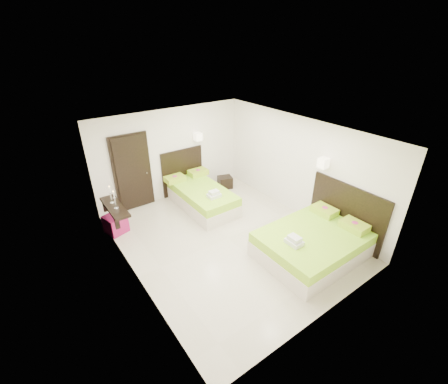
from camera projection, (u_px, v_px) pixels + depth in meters
floor at (228, 238)px, 7.20m from camera, size 5.50×5.50×0.00m
bed_single at (200, 195)px, 8.45m from camera, size 1.33×2.22×1.83m
bed_double at (315, 241)px, 6.55m from camera, size 2.25×1.91×1.85m
nightstand at (225, 182)px, 9.50m from camera, size 0.50×0.47×0.37m
ottoman at (116, 224)px, 7.34m from camera, size 0.56×0.56×0.46m
door at (133, 173)px, 8.03m from camera, size 1.02×0.15×2.14m
console_shelf at (114, 207)px, 6.89m from camera, size 0.35×1.20×0.78m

